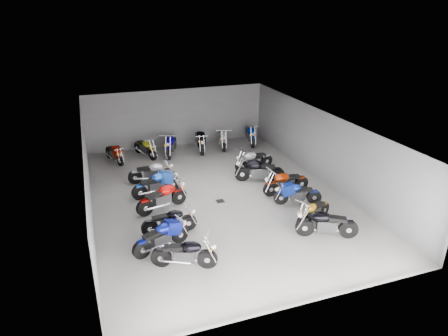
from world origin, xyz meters
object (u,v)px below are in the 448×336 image
Objects in this scene: motorcycle_left_e at (157,184)px; motorcycle_right_a at (326,224)px; motorcycle_left_b at (162,236)px; motorcycle_left_d at (163,197)px; motorcycle_right_e at (259,170)px; motorcycle_back_e at (223,138)px; motorcycle_left_f at (152,172)px; motorcycle_right_d at (286,182)px; motorcycle_right_b at (313,212)px; motorcycle_right_c at (297,193)px; motorcycle_back_c at (171,144)px; motorcycle_back_a at (114,153)px; motorcycle_right_f at (254,160)px; drain_grate at (220,201)px; motorcycle_back_b at (145,148)px; motorcycle_left_a at (185,253)px; motorcycle_back_f at (250,134)px; motorcycle_left_c at (170,221)px; motorcycle_back_d at (200,140)px.

motorcycle_right_a is (4.92, -5.16, -0.00)m from motorcycle_left_e.
motorcycle_left_d reaches higher than motorcycle_left_b.
motorcycle_left_d is 1.05× the size of motorcycle_right_a.
motorcycle_back_e is at bearing 23.93° from motorcycle_right_e.
motorcycle_right_d reaches higher than motorcycle_left_f.
motorcycle_right_b is 1.54m from motorcycle_right_c.
motorcycle_right_c is 1.03m from motorcycle_right_d.
motorcycle_right_b is at bearing 132.46° from motorcycle_back_c.
motorcycle_right_f is at bearing 134.30° from motorcycle_back_a.
drain_grate is 0.15× the size of motorcycle_left_e.
motorcycle_right_e is at bearing 107.45° from motorcycle_left_b.
motorcycle_right_d is at bearing 105.98° from motorcycle_back_b.
motorcycle_back_f reaches higher than motorcycle_left_a.
motorcycle_right_f is at bearing 98.32° from motorcycle_left_f.
motorcycle_left_c is 1.05× the size of motorcycle_right_c.
motorcycle_left_e is at bearing 60.86° from motorcycle_back_e.
motorcycle_right_c is at bearing -30.75° from motorcycle_right_b.
motorcycle_left_f is at bearing 95.06° from motorcycle_back_a.
motorcycle_back_a is at bearing 76.01° from motorcycle_right_e.
motorcycle_right_b is at bearing 69.24° from motorcycle_left_b.
motorcycle_left_c is at bearing 99.06° from motorcycle_back_c.
motorcycle_left_e is at bearing 65.10° from motorcycle_back_b.
motorcycle_left_f is 0.97× the size of motorcycle_right_e.
motorcycle_back_f is at bearing 114.50° from motorcycle_left_e.
motorcycle_back_c reaches higher than motorcycle_left_b.
motorcycle_left_a is 0.98× the size of motorcycle_left_b.
motorcycle_left_e is 4.77m from motorcycle_back_b.
motorcycle_left_d reaches higher than motorcycle_left_c.
motorcycle_back_d is (2.98, -0.01, 0.07)m from motorcycle_back_b.
motorcycle_right_c is 2.59m from motorcycle_right_e.
motorcycle_back_f is at bearing 5.32° from motorcycle_right_e.
drain_grate is 6.99m from motorcycle_back_a.
motorcycle_left_d is at bearing 84.51° from motorcycle_back_a.
motorcycle_left_e reaches higher than motorcycle_back_b.
motorcycle_right_f is 1.04× the size of motorcycle_back_b.
motorcycle_right_a reaches higher than drain_grate.
motorcycle_right_e is (-0.29, 5.03, 0.03)m from motorcycle_right_a.
motorcycle_right_c is (0.18, 1.53, 0.01)m from motorcycle_right_b.
motorcycle_back_a is at bearing 59.69° from motorcycle_right_c.
motorcycle_right_c is at bearing 18.09° from motorcycle_right_a.
motorcycle_right_b is at bearing 107.85° from motorcycle_back_a.
motorcycle_back_f reaches higher than motorcycle_left_f.
motorcycle_left_e reaches higher than motorcycle_left_f.
motorcycle_right_f is at bearing 121.41° from motorcycle_back_b.
motorcycle_left_f is 1.02× the size of motorcycle_right_a.
motorcycle_left_a is 1.02× the size of motorcycle_back_a.
motorcycle_left_a reaches higher than motorcycle_back_a.
motorcycle_right_f is at bearing 23.74° from motorcycle_right_a.
motorcycle_left_b is at bearing -134.83° from motorcycle_left_a.
motorcycle_back_d is (-1.67, 9.92, 0.06)m from motorcycle_right_a.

